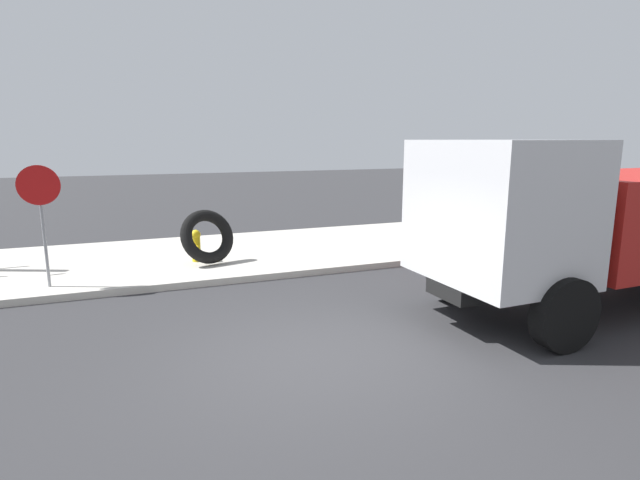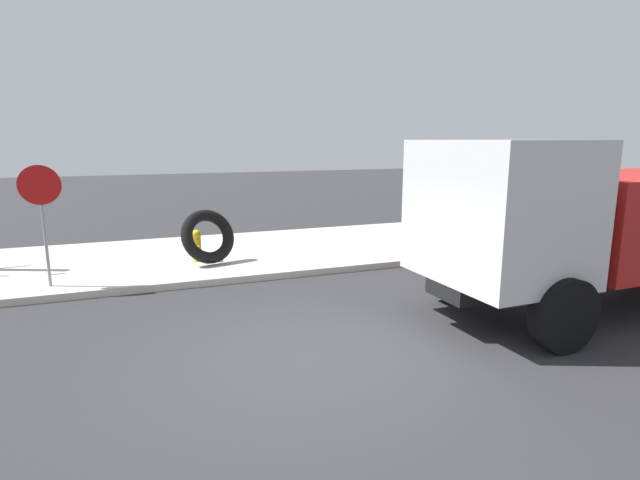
% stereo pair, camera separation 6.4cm
% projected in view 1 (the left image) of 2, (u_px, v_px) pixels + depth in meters
% --- Properties ---
extents(ground_plane, '(80.00, 80.00, 0.00)m').
position_uv_depth(ground_plane, '(297.00, 359.00, 7.02)').
color(ground_plane, '#2D2D30').
extents(sidewalk_curb, '(36.00, 5.00, 0.15)m').
position_uv_depth(sidewalk_curb, '(216.00, 256.00, 12.95)').
color(sidewalk_curb, '#BCB7AD').
rests_on(sidewalk_curb, ground).
extents(fire_hydrant, '(0.24, 0.53, 0.76)m').
position_uv_depth(fire_hydrant, '(196.00, 245.00, 11.95)').
color(fire_hydrant, yellow).
rests_on(fire_hydrant, sidewalk_curb).
extents(loose_tire, '(1.45, 1.09, 1.29)m').
position_uv_depth(loose_tire, '(207.00, 237.00, 11.68)').
color(loose_tire, black).
rests_on(loose_tire, sidewalk_curb).
extents(stop_sign, '(0.76, 0.08, 2.38)m').
position_uv_depth(stop_sign, '(41.00, 203.00, 9.62)').
color(stop_sign, gray).
rests_on(stop_sign, sidewalk_curb).
extents(dump_truck_red, '(7.06, 2.94, 3.00)m').
position_uv_depth(dump_truck_red, '(600.00, 220.00, 8.93)').
color(dump_truck_red, red).
rests_on(dump_truck_red, ground).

